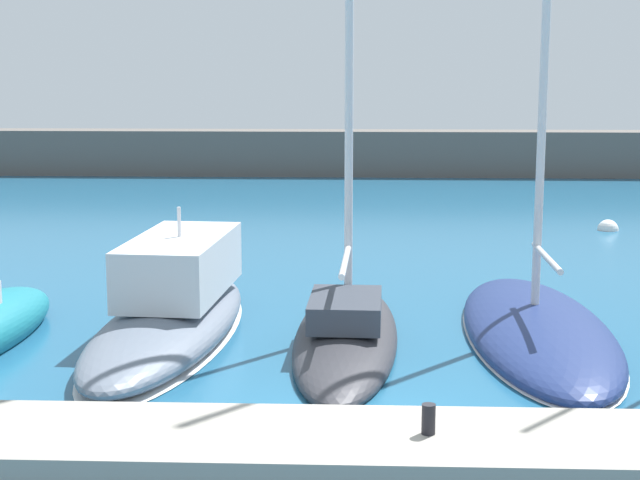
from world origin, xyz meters
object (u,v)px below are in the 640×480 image
object	(u,v)px
motorboat_slate_third	(173,307)
mooring_buoy_white	(608,230)
sailboat_navy_fifth	(537,325)
sailboat_charcoal_fourth	(346,326)
dock_bollard	(429,419)

from	to	relation	value
motorboat_slate_third	mooring_buoy_white	bearing A→B (deg)	-37.58
motorboat_slate_third	sailboat_navy_fifth	xyz separation A→B (m)	(7.76, 0.22, -0.37)
mooring_buoy_white	sailboat_charcoal_fourth	bearing A→B (deg)	-121.66
motorboat_slate_third	sailboat_navy_fifth	world-z (taller)	sailboat_navy_fifth
sailboat_charcoal_fourth	dock_bollard	distance (m)	6.57
sailboat_charcoal_fourth	dock_bollard	size ratio (longest dim) A/B	35.59
sailboat_navy_fifth	mooring_buoy_white	world-z (taller)	sailboat_navy_fifth
sailboat_charcoal_fourth	mooring_buoy_white	distance (m)	17.13
motorboat_slate_third	sailboat_charcoal_fourth	bearing A→B (deg)	-91.60
sailboat_charcoal_fourth	sailboat_navy_fifth	bearing A→B (deg)	-80.00
motorboat_slate_third	sailboat_navy_fifth	size ratio (longest dim) A/B	0.56
motorboat_slate_third	mooring_buoy_white	distance (m)	19.05
sailboat_navy_fifth	dock_bollard	xyz separation A→B (m)	(-2.80, -7.03, 0.49)
sailboat_charcoal_fourth	mooring_buoy_white	size ratio (longest dim) A/B	21.17
sailboat_navy_fifth	mooring_buoy_white	bearing A→B (deg)	-19.11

